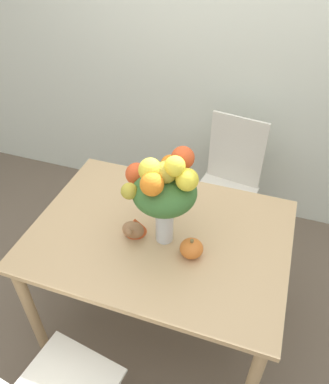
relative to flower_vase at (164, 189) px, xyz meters
name	(u,v)px	position (x,y,z in m)	size (l,w,h in m)	color
ground_plane	(161,314)	(-0.03, 0.03, -1.11)	(12.00, 12.00, 0.00)	brown
wall_back	(222,44)	(-0.03, 1.31, 0.24)	(8.00, 0.06, 2.70)	silver
dining_table	(160,245)	(-0.03, 0.03, -0.43)	(1.34, 0.98, 0.78)	tan
flower_vase	(164,189)	(0.00, 0.00, 0.00)	(0.37, 0.32, 0.53)	silver
pumpkin	(191,248)	(0.16, -0.06, -0.28)	(0.12, 0.12, 0.11)	orange
turkey_figurine	(134,227)	(-0.15, -0.02, -0.28)	(0.12, 0.16, 0.10)	#936642
dining_chair_near_window	(227,185)	(0.18, 0.89, -0.60)	(0.48, 0.48, 0.99)	silver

